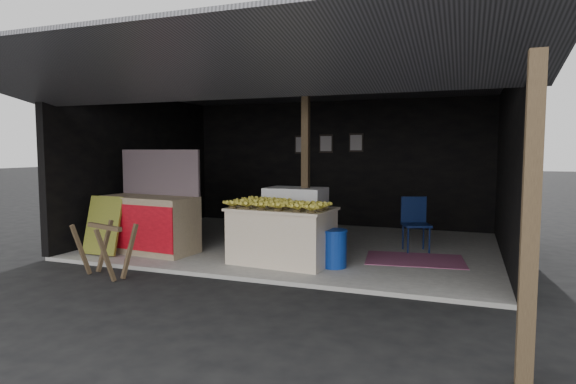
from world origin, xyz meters
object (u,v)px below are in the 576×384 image
at_px(neighbor_stall, 149,221).
at_px(water_barrel, 334,250).
at_px(sawhorse, 105,244).
at_px(plastic_chair, 415,219).
at_px(white_crate, 296,220).
at_px(banana_table, 282,235).

distance_m(neighbor_stall, water_barrel, 3.25).
distance_m(sawhorse, plastic_chair, 4.98).
height_order(white_crate, plastic_chair, white_crate).
xyz_separation_m(banana_table, white_crate, (-0.09, 0.88, 0.12)).
xyz_separation_m(banana_table, water_barrel, (0.82, 0.01, -0.16)).
bearing_deg(sawhorse, banana_table, 51.93).
height_order(banana_table, white_crate, white_crate).
height_order(banana_table, plastic_chair, plastic_chair).
xyz_separation_m(banana_table, plastic_chair, (1.81, 1.65, 0.12)).
bearing_deg(neighbor_stall, plastic_chair, 27.51).
bearing_deg(neighbor_stall, banana_table, 6.38).
bearing_deg(banana_table, neighbor_stall, -174.60).
bearing_deg(water_barrel, banana_table, -179.06).
distance_m(white_crate, plastic_chair, 2.05).
bearing_deg(water_barrel, plastic_chair, 59.06).
relative_size(white_crate, neighbor_stall, 0.62).
bearing_deg(sawhorse, neighbor_stall, 120.18).
bearing_deg(water_barrel, neighbor_stall, -179.39).
relative_size(sawhorse, plastic_chair, 0.90).
xyz_separation_m(white_crate, water_barrel, (0.91, -0.87, -0.28)).
bearing_deg(sawhorse, plastic_chair, 55.77).
xyz_separation_m(white_crate, plastic_chair, (1.90, 0.77, -0.00)).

